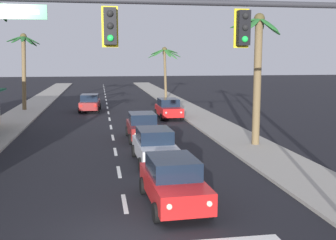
% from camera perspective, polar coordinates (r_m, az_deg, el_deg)
% --- Properties ---
extents(ground_plane, '(220.00, 220.00, 0.00)m').
position_cam_1_polar(ground_plane, '(12.32, -5.12, -16.01)').
color(ground_plane, black).
extents(sidewalk_right, '(3.20, 110.00, 0.14)m').
position_cam_1_polar(sidewalk_right, '(32.74, 5.89, -0.40)').
color(sidewalk_right, '#9E998E').
rests_on(sidewalk_right, ground).
extents(sidewalk_left, '(3.20, 110.00, 0.14)m').
position_cam_1_polar(sidewalk_left, '(32.36, -21.83, -1.08)').
color(sidewalk_left, '#9E998E').
rests_on(sidewalk_left, ground).
extents(lane_markings, '(4.28, 89.96, 0.01)m').
position_cam_1_polar(lane_markings, '(32.28, -7.14, -0.67)').
color(lane_markings, silver).
rests_on(lane_markings, ground).
extents(traffic_signal_mast, '(10.71, 0.41, 7.42)m').
position_cam_1_polar(traffic_signal_mast, '(11.55, 11.34, 8.90)').
color(traffic_signal_mast, '#2D2D33').
rests_on(traffic_signal_mast, ground).
extents(sedan_lead_at_stop_bar, '(2.10, 4.51, 1.68)m').
position_cam_1_polar(sedan_lead_at_stop_bar, '(14.61, 0.74, -8.42)').
color(sedan_lead_at_stop_bar, red).
rests_on(sedan_lead_at_stop_bar, ground).
extents(sedan_third_in_queue, '(2.04, 4.49, 1.68)m').
position_cam_1_polar(sedan_third_in_queue, '(20.39, -1.86, -3.55)').
color(sedan_third_in_queue, silver).
rests_on(sedan_third_in_queue, ground).
extents(sedan_fifth_in_queue, '(1.96, 4.46, 1.68)m').
position_cam_1_polar(sedan_fifth_in_queue, '(26.26, -3.53, -0.84)').
color(sedan_fifth_in_queue, maroon).
rests_on(sedan_fifth_in_queue, ground).
extents(sedan_oncoming_far, '(2.12, 4.52, 1.68)m').
position_cam_1_polar(sedan_oncoming_far, '(40.80, -10.72, 2.36)').
color(sedan_oncoming_far, maroon).
rests_on(sedan_oncoming_far, ground).
extents(sedan_parked_nearest_kerb, '(2.01, 4.48, 1.68)m').
position_cam_1_polar(sedan_parked_nearest_kerb, '(35.57, 0.09, 1.62)').
color(sedan_parked_nearest_kerb, red).
rests_on(sedan_parked_nearest_kerb, ground).
extents(palm_left_farthest, '(3.17, 3.30, 7.50)m').
position_cam_1_polar(palm_left_farthest, '(42.53, -19.27, 8.11)').
color(palm_left_farthest, brown).
rests_on(palm_left_farthest, ground).
extents(palm_right_second, '(3.18, 3.22, 7.62)m').
position_cam_1_polar(palm_right_second, '(24.28, 12.24, 7.82)').
color(palm_right_second, brown).
rests_on(palm_right_second, ground).
extents(palm_right_farthest, '(4.20, 4.33, 6.51)m').
position_cam_1_polar(palm_right_farthest, '(51.54, -0.42, 8.34)').
color(palm_right_farthest, brown).
rests_on(palm_right_farthest, ground).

